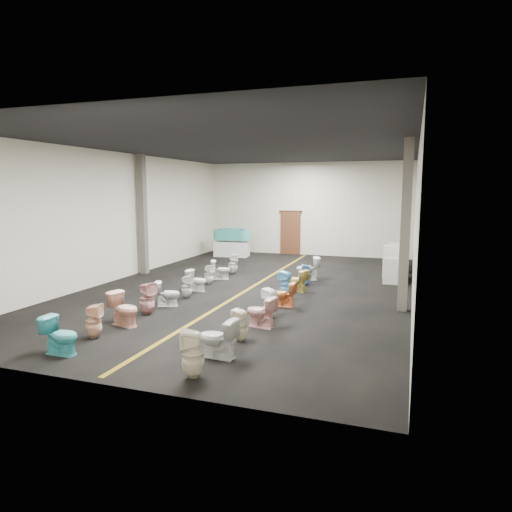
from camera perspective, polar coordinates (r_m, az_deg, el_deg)
The scene contains 37 objects.
floor at distance 15.12m, azimuth -0.45°, elevation -3.88°, with size 16.00×16.00×0.00m, color black.
ceiling at distance 14.83m, azimuth -0.47°, elevation 13.37°, with size 16.00×16.00×0.00m, color black.
wall_back at distance 22.50m, azimuth 6.38°, elevation 5.85°, with size 10.00×10.00×0.00m, color beige.
wall_front at distance 7.76m, azimuth -20.53°, elevation 0.83°, with size 10.00×10.00×0.00m, color beige.
wall_left at distance 17.13m, azimuth -16.49°, elevation 4.82°, with size 16.00×16.00×0.00m, color beige.
wall_right at distance 13.96m, azimuth 19.32°, elevation 3.98°, with size 16.00×16.00×0.00m, color beige.
aisle_stripe at distance 15.11m, azimuth -0.45°, elevation -3.87°, with size 0.12×15.60×0.01m, color #7C6312.
back_door at distance 22.71m, azimuth 4.32°, elevation 2.87°, with size 1.00×0.10×2.10m, color #562D19.
door_frame at distance 22.64m, azimuth 4.36°, elevation 5.56°, with size 1.15×0.08×0.10m, color #331C11.
column_left at distance 17.82m, azimuth -13.97°, elevation 5.03°, with size 0.25×0.25×4.50m, color #59544C.
column_right at distance 12.47m, azimuth 18.19°, elevation 3.57°, with size 0.25×0.25×4.50m, color #59544C.
display_table at distance 22.00m, azimuth -3.04°, elevation 0.88°, with size 1.60×0.80×0.71m, color white.
bathtub at distance 21.92m, azimuth -3.05°, elevation 2.73°, with size 1.86×0.68×0.55m.
appliance_crate_a at distance 16.35m, azimuth 16.90°, elevation -1.76°, with size 0.68×0.68×0.87m, color beige.
appliance_crate_b at distance 17.36m, azimuth 17.06°, elevation -0.69°, with size 0.85×0.85×1.17m, color white.
appliance_crate_c at distance 18.80m, azimuth 17.20°, elevation -0.48°, with size 0.78×0.78×0.88m, color silver.
appliance_crate_d at distance 19.94m, azimuth 17.32°, elevation 0.15°, with size 0.69×0.69×0.99m, color silver.
toilet_left_0 at distance 9.77m, azimuth -23.22°, elevation -9.12°, with size 0.42×0.74×0.76m, color #3EADB3.
toilet_left_1 at distance 10.53m, azimuth -19.63°, elevation -7.68°, with size 0.34×0.35×0.76m, color #EAB491.
toilet_left_2 at distance 11.25m, azimuth -16.13°, elevation -6.38°, with size 0.45×0.78×0.80m, color #EDAB93.
toilet_left_3 at distance 12.07m, azimuth -13.44°, elevation -5.17°, with size 0.38×0.39×0.85m, color #D19393.
toilet_left_4 at distance 12.84m, azimuth -11.00°, elevation -4.65°, with size 0.39×0.68×0.69m, color silver.
toilet_left_5 at distance 13.68m, azimuth -8.66°, elevation -3.79°, with size 0.31×0.32×0.69m, color silver.
toilet_left_6 at distance 14.57m, azimuth -7.41°, elevation -3.06°, with size 0.38×0.66×0.67m, color white.
toilet_left_7 at distance 15.55m, azimuth -5.90°, elevation -2.30°, with size 0.31×0.31×0.68m, color white.
toilet_left_8 at distance 16.37m, azimuth -4.43°, elevation -1.72°, with size 0.39×0.68×0.69m, color silver.
toilet_left_9 at distance 17.32m, azimuth -2.90°, elevation -0.99°, with size 0.36×0.36×0.79m, color silver.
toilet_right_0 at distance 7.97m, azimuth -7.89°, elevation -12.02°, with size 0.39×0.39×0.86m, color beige.
toilet_right_1 at distance 8.84m, azimuth -4.80°, elevation -10.19°, with size 0.44×0.76×0.78m, color silver.
toilet_right_2 at distance 9.76m, azimuth -1.92°, elevation -8.63°, with size 0.31×0.32×0.69m, color beige.
toilet_right_3 at distance 10.69m, azimuth 0.62°, elevation -6.99°, with size 0.41×0.72×0.74m, color #EAABA4.
toilet_right_4 at distance 11.49m, azimuth 1.80°, elevation -5.88°, with size 0.34×0.34×0.75m, color white.
toilet_right_5 at distance 12.57m, azimuth 3.47°, elevation -4.79°, with size 0.39×0.68×0.69m, color orange.
toilet_right_6 at distance 13.54m, azimuth 3.78°, elevation -3.57°, with size 0.37×0.38×0.82m, color #66B3DB.
toilet_right_7 at distance 14.46m, azimuth 5.20°, elevation -3.05°, with size 0.39×0.69×0.70m, color gold.
toilet_right_8 at distance 15.38m, azimuth 6.33°, elevation -2.36°, with size 0.32×0.33×0.72m, color #659CCD.
toilet_right_9 at distance 16.28m, azimuth 6.49°, elevation -1.57°, with size 0.46×0.81×0.83m, color white.
Camera 1 is at (4.92, -13.93, 3.19)m, focal length 32.00 mm.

